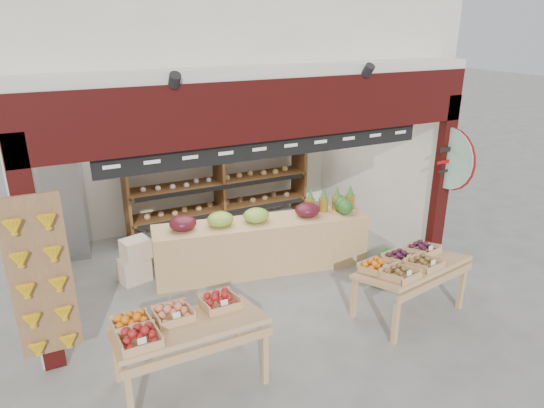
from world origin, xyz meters
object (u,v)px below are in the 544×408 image
(back_shelving, at_px, (218,164))
(display_table_left, at_px, (176,323))
(display_table_right, at_px, (407,265))
(watermelon_pile, at_px, (386,271))
(mid_counter, at_px, (262,243))
(cardboard_stack, at_px, (149,260))
(refrigerator, at_px, (63,205))

(back_shelving, relative_size, display_table_left, 2.22)
(display_table_right, distance_m, watermelon_pile, 1.00)
(back_shelving, xyz_separation_m, mid_counter, (-0.02, -1.86, -0.77))
(back_shelving, bearing_deg, cardboard_stack, -142.10)
(refrigerator, relative_size, display_table_right, 1.11)
(cardboard_stack, relative_size, display_table_left, 0.68)
(mid_counter, height_order, watermelon_pile, mid_counter)
(display_table_left, bearing_deg, mid_counter, 45.93)
(back_shelving, xyz_separation_m, cardboard_stack, (-1.62, -1.26, -0.97))
(cardboard_stack, height_order, display_table_right, display_table_right)
(cardboard_stack, xyz_separation_m, display_table_left, (-0.23, -2.50, 0.49))
(back_shelving, bearing_deg, watermelon_pile, -63.88)
(cardboard_stack, height_order, display_table_left, display_table_left)
(refrigerator, distance_m, display_table_right, 5.36)
(mid_counter, distance_m, display_table_right, 2.25)
(mid_counter, xyz_separation_m, watermelon_pile, (1.49, -1.13, -0.28))
(back_shelving, xyz_separation_m, display_table_right, (1.14, -3.77, -0.50))
(watermelon_pile, bearing_deg, display_table_right, -113.04)
(watermelon_pile, bearing_deg, cardboard_stack, 150.61)
(mid_counter, distance_m, display_table_left, 2.65)
(watermelon_pile, bearing_deg, back_shelving, 116.12)
(back_shelving, xyz_separation_m, display_table_left, (-1.85, -3.76, -0.48))
(cardboard_stack, xyz_separation_m, watermelon_pile, (3.09, -1.74, -0.07))
(refrigerator, height_order, watermelon_pile, refrigerator)
(cardboard_stack, bearing_deg, mid_counter, -20.68)
(display_table_left, xyz_separation_m, display_table_right, (2.99, -0.01, -0.02))
(mid_counter, bearing_deg, watermelon_pile, -37.35)
(display_table_right, bearing_deg, mid_counter, 121.29)
(back_shelving, distance_m, watermelon_pile, 3.50)
(back_shelving, height_order, mid_counter, back_shelving)
(refrigerator, bearing_deg, back_shelving, 7.80)
(mid_counter, height_order, display_table_left, mid_counter)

